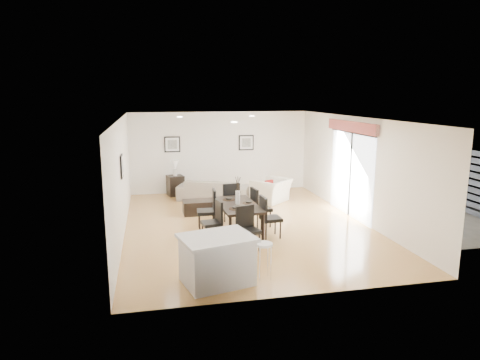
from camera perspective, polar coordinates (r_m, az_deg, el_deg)
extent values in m
plane|color=tan|center=(10.97, 0.81, -5.98)|extent=(8.00, 8.00, 0.00)
cube|color=white|center=(14.52, -2.66, 3.76)|extent=(6.00, 0.04, 2.70)
cube|color=white|center=(6.90, 8.23, -4.90)|extent=(6.00, 0.04, 2.70)
cube|color=white|center=(10.41, -15.49, 0.32)|extent=(0.04, 8.00, 2.70)
cube|color=white|center=(11.67, 15.36, 1.49)|extent=(0.04, 8.00, 2.70)
cube|color=white|center=(10.48, 0.85, 8.25)|extent=(6.00, 8.00, 0.02)
imported|color=gray|center=(13.47, -3.59, -1.30)|extent=(2.36, 1.57, 0.64)
imported|color=beige|center=(13.23, 4.18, -1.40)|extent=(1.45, 1.44, 0.71)
imported|color=#345122|center=(13.46, 25.82, -2.21)|extent=(0.82, 0.76, 0.75)
imported|color=#345122|center=(14.03, 24.01, -1.81)|extent=(0.45, 0.45, 0.62)
cube|color=black|center=(10.13, -0.30, -3.36)|extent=(0.95, 1.78, 0.06)
cylinder|color=black|center=(9.39, -1.30, -6.85)|extent=(0.07, 0.07, 0.67)
cylinder|color=black|center=(10.91, -3.28, -4.27)|extent=(0.07, 0.07, 0.67)
cylinder|color=black|center=(9.59, 3.11, -6.49)|extent=(0.07, 0.07, 0.67)
cylinder|color=black|center=(11.07, 0.54, -4.01)|extent=(0.07, 0.07, 0.67)
cube|color=black|center=(9.68, -3.82, -5.78)|extent=(0.48, 0.48, 0.07)
cube|color=black|center=(9.66, -2.81, -4.18)|extent=(0.12, 0.42, 0.50)
cylinder|color=black|center=(9.85, -5.01, -6.88)|extent=(0.03, 0.03, 0.38)
cylinder|color=black|center=(9.95, -3.18, -6.68)|extent=(0.03, 0.03, 0.38)
cylinder|color=black|center=(9.56, -4.45, -7.46)|extent=(0.03, 0.03, 0.38)
cylinder|color=black|center=(9.65, -2.58, -7.24)|extent=(0.03, 0.03, 0.38)
cube|color=black|center=(10.50, -4.50, -4.24)|extent=(0.48, 0.48, 0.08)
cube|color=black|center=(10.44, -3.45, -2.71)|extent=(0.09, 0.45, 0.54)
cylinder|color=black|center=(10.73, -5.49, -5.28)|extent=(0.04, 0.04, 0.41)
cylinder|color=black|center=(10.75, -3.60, -5.22)|extent=(0.04, 0.04, 0.41)
cylinder|color=black|center=(10.39, -5.40, -5.83)|extent=(0.04, 0.04, 0.41)
cylinder|color=black|center=(10.41, -3.45, -5.77)|extent=(0.04, 0.04, 0.41)
cube|color=black|center=(9.95, 4.14, -5.17)|extent=(0.47, 0.47, 0.08)
cube|color=black|center=(9.82, 3.11, -3.70)|extent=(0.08, 0.44, 0.53)
cylinder|color=black|center=(9.93, 5.40, -6.68)|extent=(0.03, 0.03, 0.40)
cylinder|color=black|center=(9.82, 3.50, -6.87)|extent=(0.03, 0.03, 0.40)
cylinder|color=black|center=(10.24, 4.72, -6.11)|extent=(0.03, 0.03, 0.40)
cylinder|color=black|center=(10.13, 2.87, -6.28)|extent=(0.03, 0.03, 0.40)
cube|color=black|center=(10.76, 2.86, -3.88)|extent=(0.50, 0.50, 0.08)
cube|color=black|center=(10.62, 1.92, -2.52)|extent=(0.11, 0.45, 0.53)
cylinder|color=black|center=(10.74, 4.06, -5.26)|extent=(0.03, 0.03, 0.40)
cylinder|color=black|center=(10.61, 2.34, -5.45)|extent=(0.03, 0.03, 0.40)
cylinder|color=black|center=(11.04, 3.34, -4.78)|extent=(0.03, 0.03, 0.40)
cylinder|color=black|center=(10.92, 1.66, -4.96)|extent=(0.03, 0.03, 0.40)
cube|color=black|center=(9.12, 1.18, -6.82)|extent=(0.51, 0.51, 0.07)
cube|color=black|center=(9.20, 0.66, -4.93)|extent=(0.42, 0.16, 0.50)
cylinder|color=black|center=(8.99, 0.72, -8.65)|extent=(0.03, 0.03, 0.39)
cylinder|color=black|center=(9.27, -0.21, -8.02)|extent=(0.03, 0.03, 0.39)
cylinder|color=black|center=(9.13, 2.59, -8.33)|extent=(0.03, 0.03, 0.39)
cylinder|color=black|center=(9.41, 1.61, -7.72)|extent=(0.03, 0.03, 0.39)
cube|color=black|center=(11.29, -1.49, -3.06)|extent=(0.52, 0.52, 0.08)
cube|color=black|center=(11.04, -1.15, -1.86)|extent=(0.46, 0.13, 0.55)
cylinder|color=black|center=(11.57, -0.94, -3.97)|extent=(0.04, 0.04, 0.42)
cylinder|color=black|center=(11.25, -0.32, -4.42)|extent=(0.04, 0.04, 0.42)
cylinder|color=black|center=(11.46, -2.62, -4.13)|extent=(0.04, 0.04, 0.42)
cylinder|color=black|center=(11.13, -2.04, -4.60)|extent=(0.04, 0.04, 0.42)
cylinder|color=white|center=(10.08, -0.30, -2.33)|extent=(0.11, 0.11, 0.32)
cylinder|color=black|center=(10.18, 1.20, -3.09)|extent=(0.31, 0.31, 0.01)
cylinder|color=black|center=(10.17, 1.20, -2.95)|extent=(0.16, 0.16, 0.05)
cylinder|color=black|center=(10.51, -1.50, -2.64)|extent=(0.31, 0.31, 0.01)
cylinder|color=black|center=(10.50, -1.50, -2.49)|extent=(0.16, 0.16, 0.05)
cylinder|color=black|center=(9.69, -0.57, -3.84)|extent=(0.31, 0.31, 0.01)
cylinder|color=black|center=(9.68, -0.57, -3.69)|extent=(0.16, 0.16, 0.05)
cube|color=black|center=(11.96, -5.32, -3.60)|extent=(0.96, 0.59, 0.38)
cube|color=black|center=(14.19, -8.61, -0.72)|extent=(0.59, 0.59, 0.66)
cylinder|color=white|center=(14.10, -8.66, 1.01)|extent=(0.12, 0.12, 0.22)
cone|color=beige|center=(14.06, -8.69, 2.02)|extent=(0.26, 0.26, 0.29)
cube|color=maroon|center=(13.06, 3.88, -0.67)|extent=(0.30, 0.23, 0.30)
cube|color=silver|center=(7.62, -3.07, -10.76)|extent=(1.30, 1.10, 0.80)
cube|color=silver|center=(7.47, -3.11, -7.70)|extent=(1.42, 1.21, 0.06)
cylinder|color=white|center=(7.70, 3.24, -8.57)|extent=(0.31, 0.31, 0.04)
cylinder|color=silver|center=(7.93, 3.74, -10.46)|extent=(0.02, 0.02, 0.65)
cylinder|color=silver|center=(7.88, 2.29, -10.59)|extent=(0.02, 0.02, 0.65)
cylinder|color=silver|center=(7.70, 2.67, -11.14)|extent=(0.02, 0.02, 0.65)
cylinder|color=silver|center=(7.75, 4.15, -11.01)|extent=(0.02, 0.02, 0.65)
cube|color=black|center=(14.29, -9.02, 4.71)|extent=(0.52, 0.03, 0.52)
cube|color=white|center=(14.29, -9.02, 4.71)|extent=(0.44, 0.04, 0.44)
cube|color=#555550|center=(14.29, -9.02, 4.71)|extent=(0.30, 0.04, 0.30)
cube|color=black|center=(14.63, 0.84, 5.01)|extent=(0.52, 0.03, 0.52)
cube|color=white|center=(14.63, 0.84, 5.01)|extent=(0.44, 0.04, 0.44)
cube|color=#555550|center=(14.63, 0.84, 5.01)|extent=(0.30, 0.04, 0.30)
cube|color=black|center=(10.16, -15.48, 1.78)|extent=(0.03, 0.52, 0.52)
cube|color=white|center=(10.16, -15.48, 1.78)|extent=(0.04, 0.44, 0.44)
cube|color=#555550|center=(10.16, -15.48, 1.78)|extent=(0.04, 0.30, 0.30)
cube|color=white|center=(11.96, 14.57, 0.67)|extent=(0.02, 2.40, 2.25)
cube|color=black|center=(11.95, 14.48, 0.67)|extent=(0.03, 0.05, 2.25)
cube|color=black|center=(11.80, 14.75, 6.14)|extent=(0.03, 2.50, 0.05)
cube|color=maroon|center=(11.77, 14.62, 6.91)|extent=(0.10, 2.70, 0.28)
plane|color=gray|center=(13.22, 22.21, -3.82)|extent=(6.00, 6.00, 0.00)
cube|color=#2D2D2F|center=(13.73, 26.64, 0.21)|extent=(0.08, 5.50, 1.80)
cube|color=maroon|center=(15.55, 20.79, 2.23)|extent=(0.35, 0.35, 2.00)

